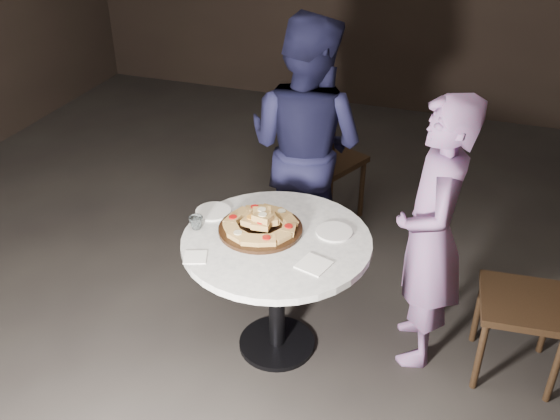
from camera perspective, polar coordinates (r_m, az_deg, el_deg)
name	(u,v)px	position (r m, az deg, el deg)	size (l,w,h in m)	color
floor	(253,337)	(3.45, -2.50, -11.55)	(7.00, 7.00, 0.00)	black
table	(277,260)	(3.05, -0.31, -4.60)	(1.16, 1.16, 0.68)	black
serving_board	(261,229)	(3.03, -1.79, -1.74)	(0.41, 0.41, 0.02)	black
focaccia_pile	(261,222)	(3.01, -1.74, -1.13)	(0.36, 0.36, 0.10)	#B48645
plate_left	(213,211)	(3.19, -6.12, -0.13)	(0.18, 0.18, 0.01)	white
plate_right	(334,232)	(3.02, 4.98, -2.00)	(0.18, 0.18, 0.01)	white
water_glass	(196,223)	(3.06, -7.68, -1.16)	(0.07, 0.07, 0.07)	silver
napkin_near	(195,257)	(2.87, -7.76, -4.30)	(0.10, 0.10, 0.01)	white
napkin_far	(314,265)	(2.80, 3.12, -5.01)	(0.13, 0.13, 0.01)	white
chair_far	(319,155)	(4.14, 3.54, 5.05)	(0.56, 0.57, 0.89)	black
chair_right	(547,295)	(3.19, 23.20, -7.17)	(0.45, 0.43, 0.85)	black
diner_navy	(306,146)	(3.64, 2.35, 5.83)	(0.76, 0.59, 1.55)	black
diner_teal	(431,236)	(3.03, 13.62, -2.33)	(0.52, 0.34, 1.41)	slate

